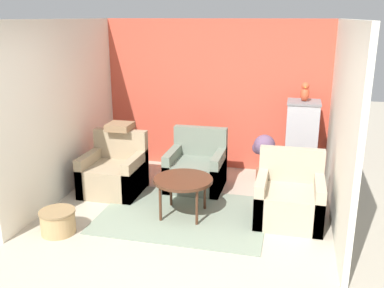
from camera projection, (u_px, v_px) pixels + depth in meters
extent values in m
plane|color=#B2A893|center=(156.00, 265.00, 4.44)|extent=(20.00, 20.00, 0.00)
cube|color=#C64C38|center=(215.00, 96.00, 7.04)|extent=(3.77, 0.06, 2.45)
cube|color=silver|center=(63.00, 110.00, 5.97)|extent=(0.06, 3.15, 2.45)
cube|color=silver|center=(342.00, 125.00, 5.13)|extent=(0.06, 3.15, 2.45)
cube|color=gray|center=(183.00, 215.00, 5.55)|extent=(2.13, 1.58, 0.01)
cylinder|color=#472819|center=(183.00, 180.00, 5.41)|extent=(0.75, 0.75, 0.04)
cylinder|color=#472819|center=(160.00, 204.00, 5.32)|extent=(0.04, 0.04, 0.47)
cylinder|color=#472819|center=(197.00, 208.00, 5.22)|extent=(0.04, 0.04, 0.47)
cylinder|color=#472819|center=(171.00, 190.00, 5.76)|extent=(0.04, 0.04, 0.47)
cylinder|color=#472819|center=(205.00, 193.00, 5.65)|extent=(0.04, 0.04, 0.47)
cube|color=#9E896B|center=(113.00, 179.00, 6.21)|extent=(0.82, 0.79, 0.43)
cube|color=#9E896B|center=(121.00, 144.00, 6.39)|extent=(0.82, 0.14, 0.44)
cube|color=#9E896B|center=(91.00, 172.00, 6.27)|extent=(0.12, 0.79, 0.58)
cube|color=#9E896B|center=(136.00, 176.00, 6.11)|extent=(0.12, 0.79, 0.58)
cube|color=tan|center=(289.00, 206.00, 5.33)|extent=(0.82, 0.79, 0.43)
cube|color=tan|center=(292.00, 164.00, 5.50)|extent=(0.82, 0.14, 0.44)
cube|color=tan|center=(261.00, 197.00, 5.39)|extent=(0.12, 0.79, 0.58)
cube|color=tan|center=(318.00, 203.00, 5.23)|extent=(0.12, 0.79, 0.58)
cube|color=slate|center=(196.00, 175.00, 6.37)|extent=(0.82, 0.79, 0.43)
cube|color=slate|center=(201.00, 141.00, 6.55)|extent=(0.82, 0.14, 0.44)
cube|color=slate|center=(173.00, 168.00, 6.43)|extent=(0.12, 0.79, 0.58)
cube|color=slate|center=(219.00, 172.00, 6.27)|extent=(0.12, 0.79, 0.58)
cube|color=slate|center=(298.00, 178.00, 6.64)|extent=(0.53, 0.53, 0.12)
cube|color=#A8A8AD|center=(301.00, 140.00, 6.46)|extent=(0.46, 0.46, 1.13)
cube|color=slate|center=(304.00, 102.00, 6.29)|extent=(0.48, 0.48, 0.03)
ellipsoid|color=#D14C2D|center=(305.00, 94.00, 6.26)|extent=(0.13, 0.17, 0.21)
sphere|color=#D14C2D|center=(305.00, 86.00, 6.20)|extent=(0.11, 0.11, 0.11)
cone|color=gold|center=(305.00, 87.00, 6.16)|extent=(0.05, 0.05, 0.05)
cone|color=#D14C2D|center=(305.00, 95.00, 6.33)|extent=(0.07, 0.14, 0.18)
cylinder|color=brown|center=(263.00, 175.00, 6.65)|extent=(0.22, 0.22, 0.21)
cylinder|color=brown|center=(264.00, 161.00, 6.58)|extent=(0.03, 0.03, 0.26)
sphere|color=#664C6B|center=(264.00, 145.00, 6.51)|extent=(0.33, 0.33, 0.33)
sphere|color=#664C6B|center=(259.00, 148.00, 6.58)|extent=(0.20, 0.20, 0.20)
sphere|color=#664C6B|center=(270.00, 149.00, 6.48)|extent=(0.18, 0.18, 0.18)
cylinder|color=tan|center=(58.00, 222.00, 5.06)|extent=(0.40, 0.40, 0.29)
cylinder|color=olive|center=(57.00, 212.00, 5.02)|extent=(0.42, 0.42, 0.02)
cube|color=#846647|center=(120.00, 126.00, 6.31)|extent=(0.35, 0.35, 0.10)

